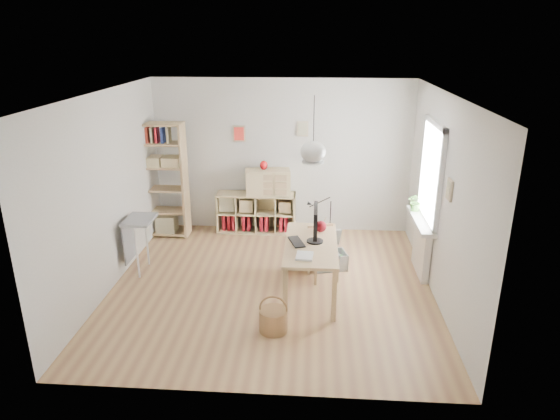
# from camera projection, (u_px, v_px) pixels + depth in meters

# --- Properties ---
(ground) EXTENTS (4.50, 4.50, 0.00)m
(ground) POSITION_uv_depth(u_px,v_px,m) (272.00, 286.00, 7.12)
(ground) COLOR tan
(ground) RESTS_ON ground
(room_shell) EXTENTS (4.50, 4.50, 4.50)m
(room_shell) POSITION_uv_depth(u_px,v_px,m) (313.00, 152.00, 6.26)
(room_shell) COLOR silver
(room_shell) RESTS_ON ground
(window_unit) EXTENTS (0.07, 1.16, 1.46)m
(window_unit) POSITION_uv_depth(u_px,v_px,m) (432.00, 173.00, 7.01)
(window_unit) COLOR white
(window_unit) RESTS_ON ground
(radiator) EXTENTS (0.10, 0.80, 0.80)m
(radiator) POSITION_uv_depth(u_px,v_px,m) (422.00, 248.00, 7.40)
(radiator) COLOR white
(radiator) RESTS_ON ground
(windowsill) EXTENTS (0.22, 1.20, 0.06)m
(windowsill) POSITION_uv_depth(u_px,v_px,m) (421.00, 221.00, 7.26)
(windowsill) COLOR white
(windowsill) RESTS_ON radiator
(desk) EXTENTS (0.70, 1.50, 0.75)m
(desk) POSITION_uv_depth(u_px,v_px,m) (311.00, 249.00, 6.72)
(desk) COLOR tan
(desk) RESTS_ON ground
(cube_shelf) EXTENTS (1.40, 0.38, 0.72)m
(cube_shelf) POSITION_uv_depth(u_px,v_px,m) (255.00, 215.00, 9.00)
(cube_shelf) COLOR beige
(cube_shelf) RESTS_ON ground
(tall_bookshelf) EXTENTS (0.80, 0.38, 2.00)m
(tall_bookshelf) POSITION_uv_depth(u_px,v_px,m) (162.00, 176.00, 8.57)
(tall_bookshelf) COLOR tan
(tall_bookshelf) RESTS_ON ground
(side_table) EXTENTS (0.40, 0.55, 0.85)m
(side_table) POSITION_uv_depth(u_px,v_px,m) (136.00, 230.00, 7.36)
(side_table) COLOR #979799
(side_table) RESTS_ON ground
(chair) EXTENTS (0.48, 0.48, 0.79)m
(chair) POSITION_uv_depth(u_px,v_px,m) (322.00, 249.00, 7.24)
(chair) COLOR #979799
(chair) RESTS_ON ground
(wicker_basket) EXTENTS (0.35, 0.34, 0.48)m
(wicker_basket) POSITION_uv_depth(u_px,v_px,m) (273.00, 319.00, 6.01)
(wicker_basket) COLOR olive
(wicker_basket) RESTS_ON ground
(storage_chest) EXTENTS (0.61, 0.66, 0.53)m
(storage_chest) POSITION_uv_depth(u_px,v_px,m) (329.00, 256.00, 7.66)
(storage_chest) COLOR beige
(storage_chest) RESTS_ON ground
(monitor) EXTENTS (0.22, 0.56, 0.49)m
(monitor) POSITION_uv_depth(u_px,v_px,m) (315.00, 223.00, 6.64)
(monitor) COLOR black
(monitor) RESTS_ON desk
(keyboard) EXTENTS (0.26, 0.41, 0.02)m
(keyboard) POSITION_uv_depth(u_px,v_px,m) (297.00, 242.00, 6.70)
(keyboard) COLOR black
(keyboard) RESTS_ON desk
(task_lamp) EXTENTS (0.37, 0.14, 0.40)m
(task_lamp) POSITION_uv_depth(u_px,v_px,m) (318.00, 209.00, 7.17)
(task_lamp) COLOR black
(task_lamp) RESTS_ON desk
(yarn_ball) EXTENTS (0.16, 0.16, 0.16)m
(yarn_ball) POSITION_uv_depth(u_px,v_px,m) (321.00, 226.00, 7.04)
(yarn_ball) COLOR #540B11
(yarn_ball) RESTS_ON desk
(paper_tray) EXTENTS (0.23, 0.27, 0.03)m
(paper_tray) POSITION_uv_depth(u_px,v_px,m) (305.00, 256.00, 6.27)
(paper_tray) COLOR white
(paper_tray) RESTS_ON desk
(drawer_chest) EXTENTS (0.81, 0.46, 0.44)m
(drawer_chest) POSITION_uv_depth(u_px,v_px,m) (268.00, 182.00, 8.73)
(drawer_chest) COLOR beige
(drawer_chest) RESTS_ON cube_shelf
(red_vase) EXTENTS (0.13, 0.13, 0.16)m
(red_vase) POSITION_uv_depth(u_px,v_px,m) (264.00, 165.00, 8.63)
(red_vase) COLOR maroon
(red_vase) RESTS_ON drawer_chest
(potted_plant) EXTENTS (0.26, 0.23, 0.29)m
(potted_plant) POSITION_uv_depth(u_px,v_px,m) (416.00, 202.00, 7.53)
(potted_plant) COLOR #3A6827
(potted_plant) RESTS_ON windowsill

